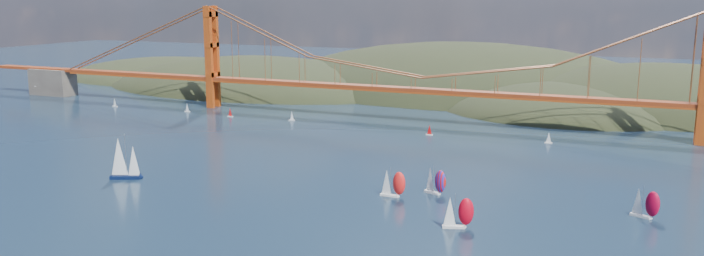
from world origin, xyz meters
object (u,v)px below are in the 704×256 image
Objects in this scene: racer_1 at (457,212)px; racer_rwb at (435,181)px; racer_0 at (392,183)px; sloop_navy at (123,159)px; racer_2 at (645,203)px.

racer_1 reaches higher than racer_rwb.
sloop_navy is at bearing -167.38° from racer_0.
racer_1 is 1.04× the size of racer_2.
racer_2 is at bearing 9.50° from racer_0.
racer_2 is (70.92, 8.57, -0.04)m from racer_0.
racer_2 is at bearing -15.45° from sloop_navy.
sloop_navy is 1.71× the size of racer_2.
racer_rwb is (-14.58, 28.32, -0.20)m from racer_1.
racer_0 is 71.43m from racer_2.
racer_0 is at bearing -14.08° from sloop_navy.
racer_1 is 53.73m from racer_2.
racer_1 reaches higher than racer_2.
racer_rwb is at bearing 38.64° from racer_0.
racer_2 is (45.31, 28.87, -0.16)m from racer_1.
racer_1 is 1.05× the size of racer_rwb.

